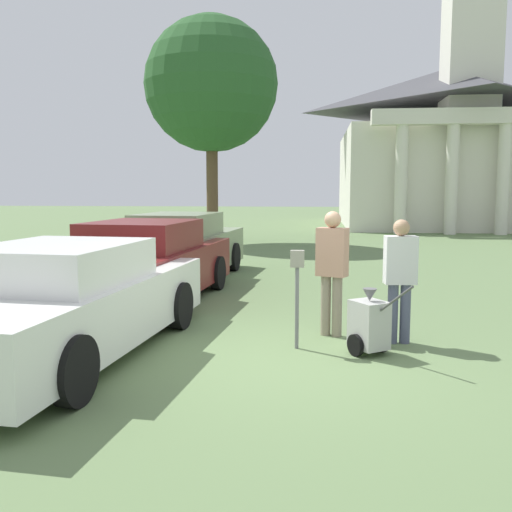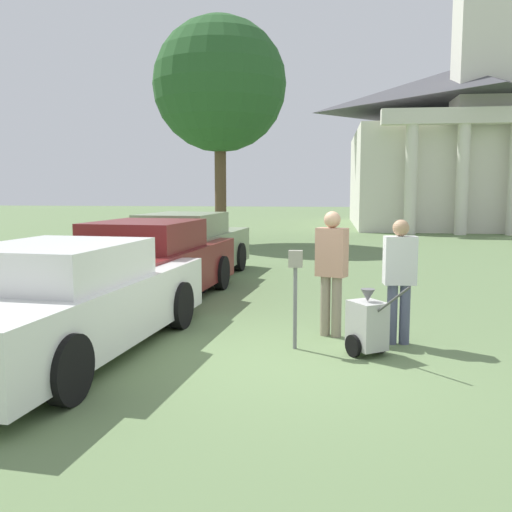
% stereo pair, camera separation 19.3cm
% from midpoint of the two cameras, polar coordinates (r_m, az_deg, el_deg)
% --- Properties ---
extents(ground_plane, '(120.00, 120.00, 0.00)m').
position_cam_midpoint_polar(ground_plane, '(7.10, 2.48, -10.36)').
color(ground_plane, '#607A4C').
extents(parked_car_white, '(2.39, 5.19, 1.43)m').
position_cam_midpoint_polar(parked_car_white, '(7.53, -19.08, -4.44)').
color(parked_car_white, silver).
rests_on(parked_car_white, ground_plane).
extents(parked_car_maroon, '(2.37, 5.14, 1.51)m').
position_cam_midpoint_polar(parked_car_maroon, '(10.64, -11.41, -0.85)').
color(parked_car_maroon, maroon).
rests_on(parked_car_maroon, ground_plane).
extents(parked_car_sage, '(2.28, 5.34, 1.53)m').
position_cam_midpoint_polar(parked_car_sage, '(13.19, -7.97, 0.75)').
color(parked_car_sage, gray).
rests_on(parked_car_sage, ground_plane).
extents(parking_meter, '(0.18, 0.09, 1.30)m').
position_cam_midpoint_polar(parking_meter, '(7.41, 3.39, -2.43)').
color(parking_meter, slate).
rests_on(parking_meter, ground_plane).
extents(person_worker, '(0.47, 0.36, 1.78)m').
position_cam_midpoint_polar(person_worker, '(8.09, 6.93, -0.91)').
color(person_worker, gray).
rests_on(person_worker, ground_plane).
extents(person_supervisor, '(0.44, 0.26, 1.68)m').
position_cam_midpoint_polar(person_supervisor, '(7.87, 13.53, -1.71)').
color(person_supervisor, '#515670').
rests_on(person_supervisor, ground_plane).
extents(equipment_cart, '(0.71, 0.93, 1.00)m').
position_cam_midpoint_polar(equipment_cart, '(7.37, 10.51, -6.73)').
color(equipment_cart, '#B2B2AD').
rests_on(equipment_cart, ground_plane).
extents(church, '(11.55, 13.15, 22.34)m').
position_cam_midpoint_polar(church, '(34.01, 18.51, 11.42)').
color(church, silver).
rests_on(church, ground_plane).
extents(shade_tree, '(5.01, 5.01, 8.48)m').
position_cam_midpoint_polar(shade_tree, '(22.38, -4.75, 16.66)').
color(shade_tree, brown).
rests_on(shade_tree, ground_plane).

